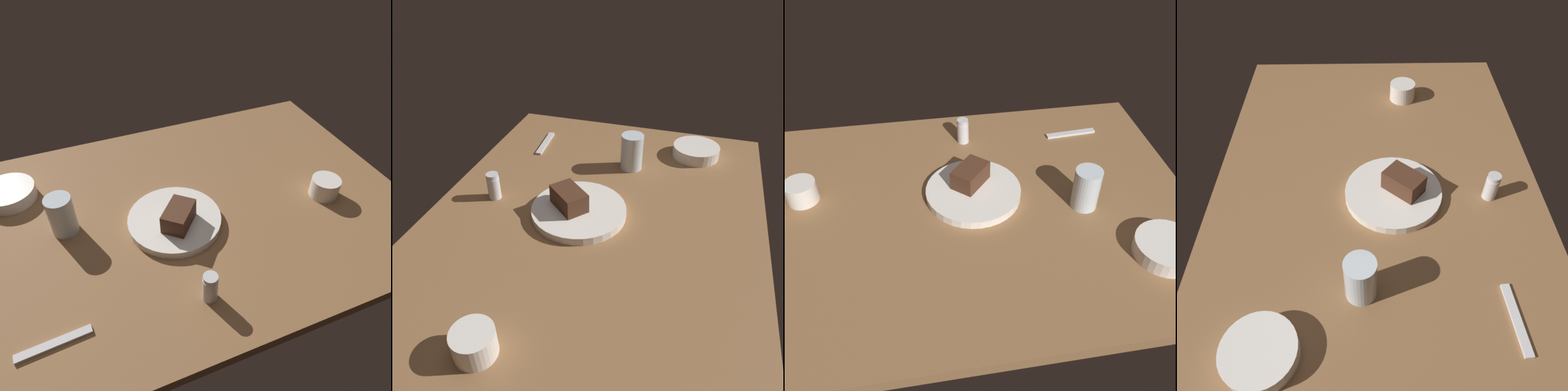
# 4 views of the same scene
# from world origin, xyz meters

# --- Properties ---
(dining_table) EXTENTS (1.20, 0.84, 0.03)m
(dining_table) POSITION_xyz_m (0.00, 0.00, 0.01)
(dining_table) COLOR brown
(dining_table) RESTS_ON ground
(dessert_plate) EXTENTS (0.24, 0.24, 0.02)m
(dessert_plate) POSITION_xyz_m (0.05, 0.04, 0.04)
(dessert_plate) COLOR white
(dessert_plate) RESTS_ON dining_table
(chocolate_cake_slice) EXTENTS (0.11, 0.11, 0.05)m
(chocolate_cake_slice) POSITION_xyz_m (0.05, 0.07, 0.08)
(chocolate_cake_slice) COLOR #472819
(chocolate_cake_slice) RESTS_ON dessert_plate
(salt_shaker) EXTENTS (0.03, 0.03, 0.07)m
(salt_shaker) POSITION_xyz_m (0.06, 0.28, 0.07)
(salt_shaker) COLOR silver
(salt_shaker) RESTS_ON dining_table
(water_glass) EXTENTS (0.07, 0.07, 0.11)m
(water_glass) POSITION_xyz_m (0.32, -0.04, 0.08)
(water_glass) COLOR silver
(water_glass) RESTS_ON dining_table
(side_bowl) EXTENTS (0.14, 0.14, 0.04)m
(side_bowl) POSITION_xyz_m (0.44, -0.22, 0.05)
(side_bowl) COLOR white
(side_bowl) RESTS_ON dining_table
(coffee_cup) EXTENTS (0.08, 0.08, 0.06)m
(coffee_cup) POSITION_xyz_m (-0.38, 0.09, 0.06)
(coffee_cup) COLOR silver
(coffee_cup) RESTS_ON dining_table
(dessert_spoon) EXTENTS (0.15, 0.03, 0.01)m
(dessert_spoon) POSITION_xyz_m (0.38, 0.26, 0.03)
(dessert_spoon) COLOR silver
(dessert_spoon) RESTS_ON dining_table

